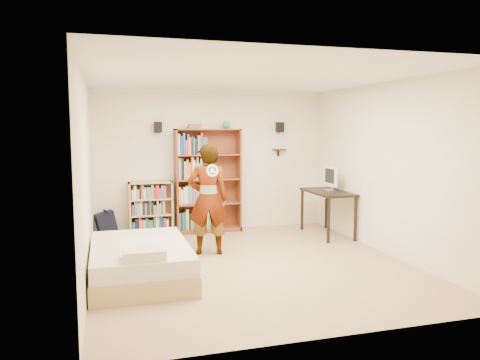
% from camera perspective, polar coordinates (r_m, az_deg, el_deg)
% --- Properties ---
extents(ground, '(4.50, 5.00, 0.01)m').
position_cam_1_polar(ground, '(6.95, 1.34, -10.25)').
color(ground, tan).
rests_on(ground, ground).
extents(room_shell, '(4.52, 5.02, 2.71)m').
position_cam_1_polar(room_shell, '(6.66, 1.38, 4.43)').
color(room_shell, white).
rests_on(room_shell, ground).
extents(crown_molding, '(4.50, 5.00, 0.06)m').
position_cam_1_polar(crown_molding, '(6.69, 1.40, 12.23)').
color(crown_molding, white).
rests_on(crown_molding, room_shell).
extents(speaker_left, '(0.14, 0.12, 0.20)m').
position_cam_1_polar(speaker_left, '(8.80, -9.97, 6.37)').
color(speaker_left, black).
rests_on(speaker_left, room_shell).
extents(speaker_right, '(0.14, 0.12, 0.20)m').
position_cam_1_polar(speaker_right, '(9.37, 4.88, 6.43)').
color(speaker_right, black).
rests_on(speaker_right, room_shell).
extents(wall_shelf, '(0.25, 0.16, 0.02)m').
position_cam_1_polar(wall_shelf, '(9.39, 4.83, 3.69)').
color(wall_shelf, black).
rests_on(wall_shelf, room_shell).
extents(tall_bookshelf, '(1.25, 0.36, 1.97)m').
position_cam_1_polar(tall_bookshelf, '(8.92, -3.92, -0.08)').
color(tall_bookshelf, brown).
rests_on(tall_bookshelf, ground).
extents(low_bookshelf, '(0.80, 0.30, 1.00)m').
position_cam_1_polar(low_bookshelf, '(8.86, -10.81, -3.41)').
color(low_bookshelf, tan).
rests_on(low_bookshelf, ground).
extents(computer_desk, '(0.61, 1.21, 0.83)m').
position_cam_1_polar(computer_desk, '(8.83, 10.60, -3.99)').
color(computer_desk, black).
rests_on(computer_desk, ground).
extents(imac, '(0.15, 0.45, 0.45)m').
position_cam_1_polar(imac, '(8.80, 10.89, 0.16)').
color(imac, white).
rests_on(imac, computer_desk).
extents(daybed, '(1.27, 1.95, 0.58)m').
position_cam_1_polar(daybed, '(6.41, -12.07, -9.14)').
color(daybed, beige).
rests_on(daybed, ground).
extents(person, '(0.70, 0.53, 1.75)m').
position_cam_1_polar(person, '(7.36, -3.93, -2.34)').
color(person, black).
rests_on(person, ground).
extents(wii_wheel, '(0.19, 0.07, 0.19)m').
position_cam_1_polar(wii_wheel, '(6.98, -3.39, 1.13)').
color(wii_wheel, white).
rests_on(wii_wheel, person).
extents(navy_bag, '(0.42, 0.33, 0.49)m').
position_cam_1_polar(navy_bag, '(8.85, -15.97, -5.21)').
color(navy_bag, black).
rests_on(navy_bag, ground).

